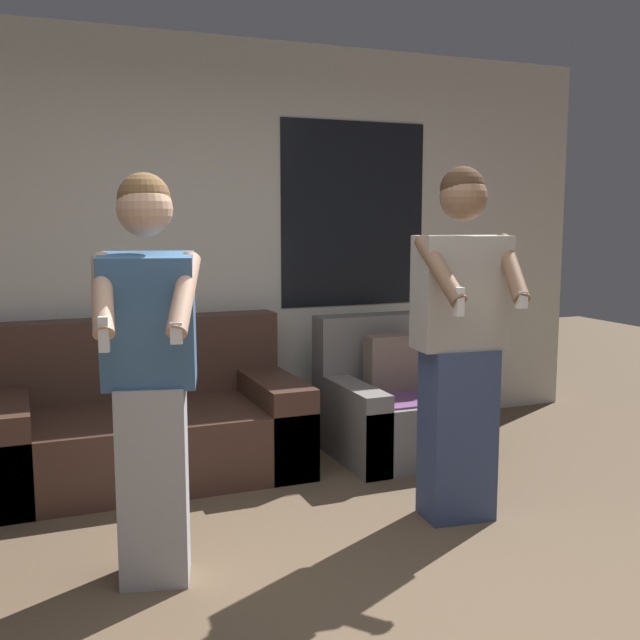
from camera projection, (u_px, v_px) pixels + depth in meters
name	position (u px, v px, depth m)	size (l,w,h in m)	color
wall_back	(202.00, 244.00, 4.98)	(5.96, 0.07, 2.70)	beige
couch	(144.00, 425.00, 4.48)	(1.83, 0.97, 0.90)	#472D23
armchair	(393.00, 408.00, 4.88)	(0.84, 0.85, 0.88)	slate
person_left	(150.00, 376.00, 3.06)	(0.46, 0.54, 1.70)	#B2B2B7
person_right	(460.00, 343.00, 3.73)	(0.52, 0.49, 1.77)	#384770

